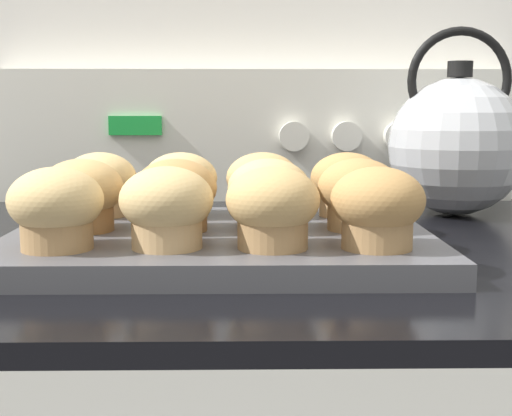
% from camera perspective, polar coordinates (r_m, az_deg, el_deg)
% --- Properties ---
extents(control_panel, '(0.77, 0.07, 0.19)m').
position_cam_1_polar(control_panel, '(1.08, -0.04, 5.84)').
color(control_panel, silver).
rests_on(control_panel, stove_range).
extents(muffin_pan, '(0.40, 0.31, 0.02)m').
position_cam_1_polar(muffin_pan, '(0.69, -2.86, -2.66)').
color(muffin_pan, '#4C4C51').
rests_on(muffin_pan, stove_range).
extents(muffin_r0_c0, '(0.08, 0.08, 0.07)m').
position_cam_1_polar(muffin_r0_c0, '(0.62, -15.71, 0.02)').
color(muffin_r0_c0, '#A37A4C').
rests_on(muffin_r0_c0, muffin_pan).
extents(muffin_r0_c1, '(0.08, 0.08, 0.07)m').
position_cam_1_polar(muffin_r0_c1, '(0.60, -7.17, 0.09)').
color(muffin_r0_c1, tan).
rests_on(muffin_r0_c1, muffin_pan).
extents(muffin_r0_c2, '(0.08, 0.08, 0.07)m').
position_cam_1_polar(muffin_r0_c2, '(0.60, 1.36, 0.07)').
color(muffin_r0_c2, '#A37A4C').
rests_on(muffin_r0_c2, muffin_pan).
extents(muffin_r0_c3, '(0.08, 0.08, 0.07)m').
position_cam_1_polar(muffin_r0_c3, '(0.60, 9.70, 0.07)').
color(muffin_r0_c3, '#A37A4C').
rests_on(muffin_r0_c3, muffin_pan).
extents(muffin_r1_c0, '(0.08, 0.08, 0.07)m').
position_cam_1_polar(muffin_r1_c0, '(0.70, -13.76, 1.07)').
color(muffin_r1_c0, olive).
rests_on(muffin_r1_c0, muffin_pan).
extents(muffin_r1_c1, '(0.08, 0.08, 0.07)m').
position_cam_1_polar(muffin_r1_c1, '(0.69, -6.44, 1.10)').
color(muffin_r1_c1, olive).
rests_on(muffin_r1_c1, muffin_pan).
extents(muffin_r1_c2, '(0.08, 0.08, 0.07)m').
position_cam_1_polar(muffin_r1_c2, '(0.68, 1.03, 1.12)').
color(muffin_r1_c2, olive).
rests_on(muffin_r1_c2, muffin_pan).
extents(muffin_r1_c3, '(0.08, 0.08, 0.07)m').
position_cam_1_polar(muffin_r1_c3, '(0.69, 8.21, 1.15)').
color(muffin_r1_c3, tan).
rests_on(muffin_r1_c3, muffin_pan).
extents(muffin_r2_c0, '(0.08, 0.08, 0.07)m').
position_cam_1_polar(muffin_r2_c0, '(0.79, -12.37, 1.92)').
color(muffin_r2_c0, tan).
rests_on(muffin_r2_c0, muffin_pan).
extents(muffin_r2_c1, '(0.08, 0.08, 0.07)m').
position_cam_1_polar(muffin_r2_c1, '(0.78, -6.04, 1.94)').
color(muffin_r2_c1, tan).
rests_on(muffin_r2_c1, muffin_pan).
extents(muffin_r2_c2, '(0.08, 0.08, 0.07)m').
position_cam_1_polar(muffin_r2_c2, '(0.77, 0.54, 1.97)').
color(muffin_r2_c2, '#A37A4C').
rests_on(muffin_r2_c2, muffin_pan).
extents(muffin_r2_c3, '(0.08, 0.08, 0.07)m').
position_cam_1_polar(muffin_r2_c3, '(0.78, 7.28, 1.94)').
color(muffin_r2_c3, tan).
rests_on(muffin_r2_c3, muffin_pan).
extents(tea_kettle, '(0.21, 0.18, 0.24)m').
position_cam_1_polar(tea_kettle, '(0.96, 15.88, 4.98)').
color(tea_kettle, '#ADAFB5').
rests_on(tea_kettle, stove_range).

